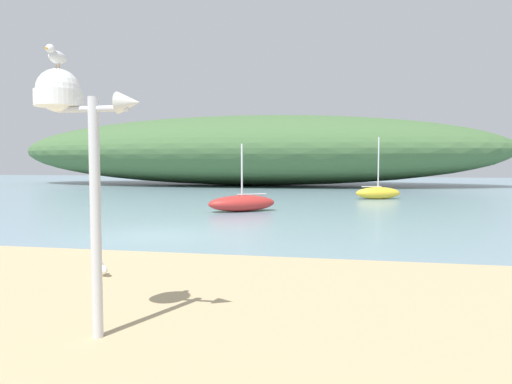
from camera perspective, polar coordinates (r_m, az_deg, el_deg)
The scene contains 7 objects.
ground_plane at distance 14.50m, azimuth -11.82°, elevation -5.15°, with size 120.00×120.00×0.00m, color #7A99A8.
distant_hill at distance 46.18m, azimuth -0.60°, elevation 5.05°, with size 48.28×15.84×6.73m, color #476B3D.
mast_structure at distance 5.69m, azimuth -21.65°, elevation 8.56°, with size 1.24×0.52×3.03m.
seagull_on_radar at distance 5.86m, azimuth -23.12°, elevation 14.99°, with size 0.14×0.35×0.24m.
sailboat_far_right at distance 29.04m, azimuth 14.62°, elevation -0.08°, with size 2.88×1.72×3.70m.
sailboat_inner_mooring at distance 20.98m, azimuth -1.72°, elevation -1.36°, with size 3.22×2.62×3.03m.
seagull_mid_strand at distance 8.69m, azimuth -18.15°, elevation -8.83°, with size 0.32×0.28×0.25m.
Camera 1 is at (5.65, -13.17, 2.18)m, focal length 32.88 mm.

